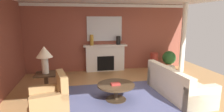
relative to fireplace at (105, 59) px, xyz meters
The scene contains 17 objects.
ground_plane 2.91m from the fireplace, 87.58° to the right, with size 8.60×8.60×0.00m, color tan.
wall_fireplace 0.89m from the fireplace, 60.17° to the left, with size 7.21×0.12×2.77m, color brown.
crown_moulding 2.17m from the fireplace, 47.26° to the left, with size 7.21×0.08×0.12m, color white.
area_rug 2.94m from the fireplace, 93.75° to the right, with size 3.20×2.59×0.01m, color #4C517A.
fireplace is the anchor object (origin of this frame).
mantel_mirror 1.24m from the fireplace, 90.00° to the left, with size 1.45×0.04×1.00m, color silver.
sofa 3.34m from the fireplace, 61.85° to the right, with size 1.02×2.15×0.85m.
armchair_near_window 3.79m from the fireplace, 118.82° to the right, with size 0.95×0.95×0.95m.
coffee_table 2.90m from the fireplace, 93.75° to the right, with size 1.00×1.00×0.45m.
side_table 3.10m from the fireplace, 131.19° to the right, with size 0.56×0.56×0.70m.
table_lamp 3.17m from the fireplace, 131.19° to the right, with size 0.44×0.44×0.75m.
vase_mantel_left 0.97m from the fireplace, behind, with size 0.15×0.15×0.43m, color #B7892D.
vase_mantel_right 0.94m from the fireplace, ahead, with size 0.18×0.18×0.36m, color black.
vase_tall_corner 2.08m from the fireplace, ahead, with size 0.33×0.33×0.75m, color #9E3328.
book_red_cover 2.96m from the fireplace, 94.22° to the right, with size 0.24×0.15×0.06m, color maroon.
potted_plant 2.70m from the fireplace, ahead, with size 0.56×0.56×0.83m.
column_white 3.30m from the fireplace, 12.62° to the right, with size 0.20×0.20×2.77m, color white.
Camera 1 is at (-1.35, -4.60, 2.17)m, focal length 29.62 mm.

